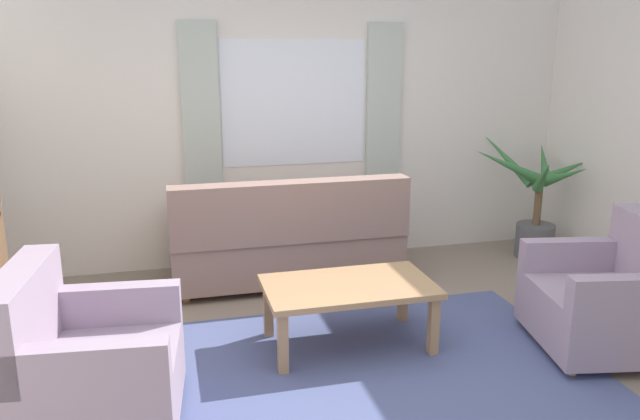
{
  "coord_description": "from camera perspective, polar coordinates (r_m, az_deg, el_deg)",
  "views": [
    {
      "loc": [
        -1.16,
        -3.23,
        1.91
      ],
      "look_at": [
        -0.15,
        0.7,
        0.86
      ],
      "focal_mm": 34.62,
      "sensor_mm": 36.0,
      "label": 1
    }
  ],
  "objects": [
    {
      "name": "ground_plane",
      "position": [
        3.93,
        4.8,
        -14.58
      ],
      "size": [
        6.24,
        6.24,
        0.0
      ],
      "primitive_type": "plane",
      "color": "gray"
    },
    {
      "name": "wall_back",
      "position": [
        5.65,
        -2.5,
        8.36
      ],
      "size": [
        5.32,
        0.12,
        2.6
      ],
      "primitive_type": "cube",
      "color": "silver",
      "rests_on": "ground_plane"
    },
    {
      "name": "window_with_curtains",
      "position": [
        5.55,
        -2.33,
        9.81
      ],
      "size": [
        1.98,
        0.07,
        1.4
      ],
      "color": "white"
    },
    {
      "name": "area_rug",
      "position": [
        3.93,
        4.8,
        -14.51
      ],
      "size": [
        2.74,
        1.93,
        0.01
      ],
      "primitive_type": "cube",
      "color": "#4C5684",
      "rests_on": "ground_plane"
    },
    {
      "name": "couch",
      "position": [
        5.17,
        -3.11,
        -2.79
      ],
      "size": [
        1.9,
        0.82,
        0.92
      ],
      "rotation": [
        0.0,
        0.0,
        3.14
      ],
      "color": "gray",
      "rests_on": "ground_plane"
    },
    {
      "name": "armchair_left",
      "position": [
        3.46,
        -20.9,
        -13.23
      ],
      "size": [
        0.9,
        0.92,
        0.88
      ],
      "rotation": [
        0.0,
        0.0,
        1.47
      ],
      "color": "#998499",
      "rests_on": "ground_plane"
    },
    {
      "name": "armchair_right",
      "position": [
        4.45,
        25.3,
        -7.36
      ],
      "size": [
        0.96,
        0.98,
        0.88
      ],
      "rotation": [
        0.0,
        0.0,
        -1.76
      ],
      "color": "#998499",
      "rests_on": "ground_plane"
    },
    {
      "name": "coffee_table",
      "position": [
        4.06,
        2.66,
        -7.57
      ],
      "size": [
        1.1,
        0.64,
        0.44
      ],
      "color": "#A87F56",
      "rests_on": "ground_plane"
    },
    {
      "name": "potted_plant",
      "position": [
        6.12,
        19.23,
        0.26
      ],
      "size": [
        1.17,
        1.01,
        1.16
      ],
      "color": "#56565B",
      "rests_on": "ground_plane"
    }
  ]
}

